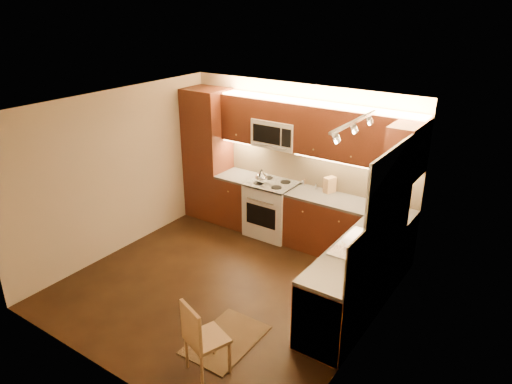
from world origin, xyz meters
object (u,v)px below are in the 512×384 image
Objects in this scene: stove at (272,209)px; toaster_oven at (383,199)px; sink at (361,240)px; knife_block at (330,185)px; soap_bottle at (397,219)px; microwave at (277,133)px; kettle at (261,176)px; dining_chair at (207,337)px.

toaster_oven is (1.79, 0.17, 0.55)m from stove.
knife_block is at bearing 128.91° from sink.
stove is 1.10m from knife_block.
stove is 2.26m from soap_bottle.
stove is at bearing -90.00° from microwave.
soap_bottle reaches higher than stove.
knife_block is (-0.87, 0.04, 0.01)m from toaster_oven.
sink is (2.00, -1.26, -0.74)m from microwave.
kettle is 0.94× the size of knife_block.
dining_chair is (1.14, -3.05, -0.02)m from stove.
knife_block is 1.36m from soap_bottle.
sink is 3.73× the size of kettle.
soap_bottle is (0.17, 0.79, 0.02)m from sink.
dining_chair is at bearing -92.79° from toaster_oven.
sink is 0.98× the size of dining_chair.
knife_block is 3.32m from dining_chair.
microwave is at bearing -170.41° from toaster_oven.
kettle reaches higher than sink.
microwave is 2.05× the size of toaster_oven.
microwave is 2.48m from sink.
microwave is 2.33m from soap_bottle.
stove is at bearing 150.64° from sink.
stove is at bearing 167.74° from soap_bottle.
microwave is 1.93m from toaster_oven.
stove is 1.07× the size of sink.
stove is 3.73× the size of knife_block.
knife_block is 1.30× the size of soap_bottle.
soap_bottle is at bearing -2.16° from knife_block.
dining_chair is (1.28, -2.94, -0.60)m from kettle.
soap_bottle is at bearing -8.78° from stove.
toaster_oven is (1.79, 0.03, -0.71)m from microwave.
knife_block reaches higher than dining_chair.
knife_block is (0.92, 0.07, -0.70)m from microwave.
dining_chair is at bearing -114.00° from sink.
toaster_oven is 1.51× the size of knife_block.
dining_chair is at bearing -69.47° from stove.
soap_bottle reaches higher than dining_chair.
kettle is at bearing -163.35° from toaster_oven.
toaster_oven is 3.33m from dining_chair.
dining_chair is (1.14, -3.19, -1.28)m from microwave.
toaster_oven is (-0.21, 1.29, 0.04)m from sink.
kettle is at bearing 134.01° from dining_chair.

